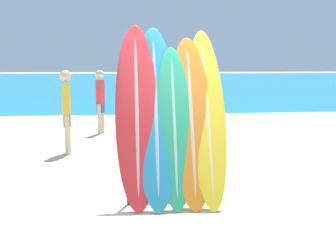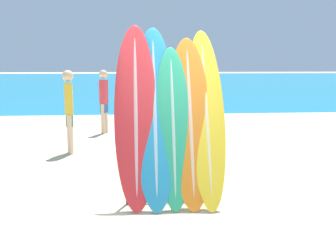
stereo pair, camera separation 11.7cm
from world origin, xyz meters
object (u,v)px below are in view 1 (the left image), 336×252
at_px(surfboard_slot_2, 174,126).
at_px(surfboard_slot_4, 207,116).
at_px(surfboard_slot_0, 137,114).
at_px(surfboard_slot_1, 156,115).
at_px(person_mid_beach, 183,104).
at_px(person_far_left, 100,99).
at_px(surfboard_rack, 174,168).
at_px(surfboard_slot_3, 191,120).
at_px(person_near_water, 67,109).

relative_size(surfboard_slot_2, surfboard_slot_4, 0.90).
bearing_deg(surfboard_slot_0, surfboard_slot_1, 2.34).
relative_size(person_mid_beach, person_far_left, 0.96).
bearing_deg(person_mid_beach, surfboard_rack, 69.21).
height_order(surfboard_slot_3, surfboard_slot_4, surfboard_slot_4).
bearing_deg(surfboard_slot_1, person_far_left, 101.24).
bearing_deg(person_near_water, surfboard_rack, -155.84).
xyz_separation_m(surfboard_slot_0, surfboard_slot_1, (0.26, 0.01, -0.01)).
xyz_separation_m(surfboard_slot_1, person_mid_beach, (1.00, 4.37, -0.31)).
relative_size(surfboard_slot_3, person_far_left, 1.32).
height_order(surfboard_slot_1, person_near_water, surfboard_slot_1).
bearing_deg(person_far_left, surfboard_slot_0, -152.43).
height_order(surfboard_rack, surfboard_slot_4, surfboard_slot_4).
relative_size(surfboard_rack, surfboard_slot_1, 0.53).
bearing_deg(surfboard_slot_3, surfboard_slot_2, -170.54).
bearing_deg(surfboard_slot_0, person_far_left, 98.64).
relative_size(surfboard_slot_0, surfboard_slot_2, 1.14).
bearing_deg(person_mid_beach, surfboard_slot_3, 72.18).
xyz_separation_m(surfboard_slot_2, surfboard_slot_3, (0.24, 0.04, 0.07)).
height_order(surfboard_rack, surfboard_slot_2, surfboard_slot_2).
bearing_deg(surfboard_slot_0, surfboard_rack, -9.37).
relative_size(surfboard_rack, person_near_water, 0.73).
bearing_deg(person_mid_beach, surfboard_slot_2, 69.18).
relative_size(surfboard_slot_1, surfboard_slot_4, 1.01).
bearing_deg(surfboard_slot_1, person_mid_beach, 77.09).
relative_size(surfboard_slot_3, surfboard_slot_4, 0.95).
distance_m(surfboard_slot_0, person_near_water, 3.47).
xyz_separation_m(surfboard_slot_1, surfboard_slot_3, (0.49, -0.03, -0.07)).
xyz_separation_m(surfboard_slot_0, person_far_left, (-0.85, 5.58, -0.29)).
bearing_deg(surfboard_rack, surfboard_slot_1, 159.02).
xyz_separation_m(surfboard_slot_2, person_near_water, (-1.91, 3.21, -0.11)).
distance_m(surfboard_slot_0, person_far_left, 5.66).
bearing_deg(surfboard_slot_2, surfboard_slot_0, 173.38).
xyz_separation_m(surfboard_rack, surfboard_slot_4, (0.47, 0.10, 0.71)).
bearing_deg(surfboard_slot_2, surfboard_slot_3, 9.46).
relative_size(surfboard_rack, surfboard_slot_0, 0.53).
bearing_deg(surfboard_slot_1, surfboard_slot_4, 0.51).
bearing_deg(person_mid_beach, surfboard_slot_4, 75.13).
relative_size(surfboard_slot_1, person_far_left, 1.41).
distance_m(surfboard_rack, person_near_water, 3.79).
bearing_deg(surfboard_slot_0, surfboard_slot_3, -1.41).
distance_m(surfboard_slot_3, person_near_water, 3.84).
xyz_separation_m(surfboard_slot_3, person_near_water, (-2.15, 3.17, -0.18)).
height_order(surfboard_slot_2, person_near_water, surfboard_slot_2).
height_order(surfboard_slot_2, person_far_left, surfboard_slot_2).
distance_m(surfboard_slot_2, person_mid_beach, 4.50).
bearing_deg(surfboard_slot_0, person_mid_beach, 73.93).
distance_m(surfboard_slot_1, person_mid_beach, 4.49).
height_order(surfboard_slot_3, person_far_left, surfboard_slot_3).
distance_m(surfboard_slot_2, person_near_water, 3.74).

